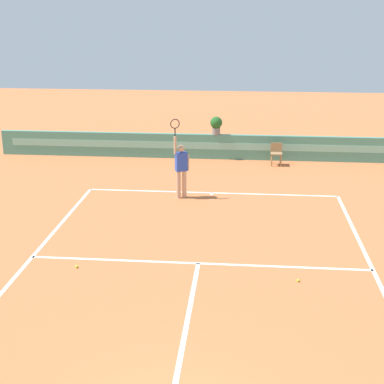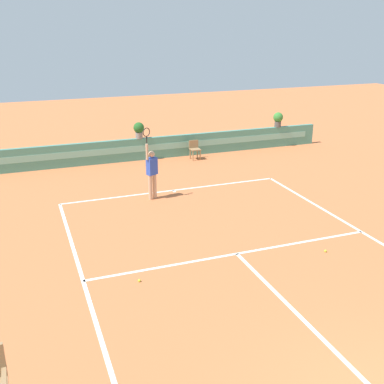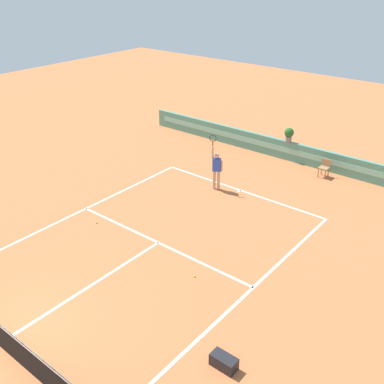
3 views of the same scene
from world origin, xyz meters
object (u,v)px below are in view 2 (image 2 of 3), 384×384
object	(u,v)px
potted_plant_centre	(139,129)
tennis_player	(152,170)
ball_kid_chair	(195,149)
tennis_ball_near_baseline	(139,280)
tennis_ball_mid_court	(325,251)
potted_plant_far_right	(278,119)

from	to	relation	value
potted_plant_centre	tennis_player	bearing A→B (deg)	-99.52
tennis_player	ball_kid_chair	bearing A→B (deg)	53.27
tennis_player	tennis_ball_near_baseline	world-z (taller)	tennis_player
tennis_player	tennis_ball_mid_court	size ratio (longest dim) A/B	38.01
ball_kid_chair	tennis_player	xyz separation A→B (m)	(-3.24, -4.34, 0.57)
tennis_ball_mid_court	potted_plant_centre	xyz separation A→B (m)	(-2.41, 10.74, 1.38)
potted_plant_centre	tennis_ball_near_baseline	bearing A→B (deg)	-104.62
tennis_player	potted_plant_far_right	xyz separation A→B (m)	(7.93, 5.07, 0.36)
tennis_ball_near_baseline	ball_kid_chair	bearing A→B (deg)	62.31
ball_kid_chair	tennis_ball_near_baseline	world-z (taller)	ball_kid_chair
tennis_ball_near_baseline	tennis_ball_mid_court	world-z (taller)	same
tennis_player	potted_plant_far_right	world-z (taller)	tennis_player
ball_kid_chair	tennis_player	bearing A→B (deg)	-126.73
ball_kid_chair	potted_plant_far_right	world-z (taller)	potted_plant_far_right
tennis_ball_mid_court	potted_plant_centre	bearing A→B (deg)	102.66
tennis_player	potted_plant_far_right	distance (m)	9.42
tennis_ball_near_baseline	potted_plant_far_right	bearing A→B (deg)	46.93
potted_plant_centre	tennis_ball_mid_court	bearing A→B (deg)	-77.34
ball_kid_chair	tennis_player	size ratio (longest dim) A/B	0.33
ball_kid_chair	potted_plant_centre	distance (m)	2.66
potted_plant_far_right	potted_plant_centre	world-z (taller)	same
tennis_ball_near_baseline	potted_plant_far_right	xyz separation A→B (m)	(9.81, 10.50, 1.38)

